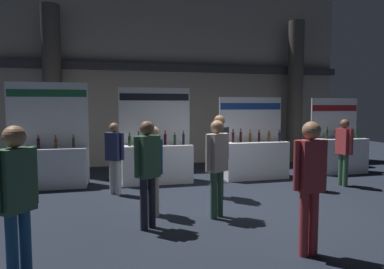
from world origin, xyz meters
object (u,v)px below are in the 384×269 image
visitor_1 (147,165)px  visitor_6 (17,194)px  visitor_8 (344,147)px  visitor_2 (310,177)px  visitor_9 (217,160)px  exhibitor_booth_2 (254,157)px  visitor_0 (115,152)px  exhibitor_booth_3 (339,153)px  trash_bin (319,178)px  visitor_7 (219,148)px  exhibitor_booth_0 (48,162)px  exhibitor_booth_1 (157,159)px  visitor_4 (154,163)px

visitor_1 → visitor_6: size_ratio=0.98×
visitor_8 → visitor_2: bearing=135.5°
visitor_9 → exhibitor_booth_2: bearing=-157.1°
visitor_0 → visitor_1: size_ratio=0.92×
visitor_2 → visitor_0: bearing=119.8°
exhibitor_booth_2 → exhibitor_booth_3: size_ratio=1.00×
exhibitor_booth_2 → trash_bin: bearing=-64.7°
trash_bin → visitor_7: visitor_7 is taller
visitor_0 → visitor_8: size_ratio=0.97×
exhibitor_booth_0 → visitor_7: bearing=-27.3°
exhibitor_booth_1 → visitor_8: size_ratio=1.48×
exhibitor_booth_0 → visitor_2: size_ratio=1.44×
exhibitor_booth_3 → visitor_8: bearing=-124.4°
exhibitor_booth_2 → visitor_8: (1.73, -1.43, 0.39)m
trash_bin → visitor_6: bearing=-152.5°
visitor_4 → visitor_9: bearing=-119.9°
exhibitor_booth_1 → exhibitor_booth_2: (2.69, -0.09, -0.02)m
visitor_4 → visitor_8: visitor_8 is taller
visitor_1 → visitor_8: size_ratio=1.06×
visitor_0 → visitor_9: visitor_9 is taller
visitor_0 → trash_bin: bearing=-151.3°
exhibitor_booth_1 → visitor_4: (-0.44, -2.66, 0.34)m
exhibitor_booth_1 → visitor_1: 3.42m
exhibitor_booth_0 → visitor_1: (2.01, -3.45, 0.43)m
trash_bin → visitor_8: bearing=20.6°
exhibitor_booth_1 → exhibitor_booth_2: 2.69m
visitor_1 → exhibitor_booth_3: bearing=-3.6°
exhibitor_booth_2 → exhibitor_booth_3: (2.77, 0.08, 0.01)m
visitor_7 → visitor_9: bearing=156.7°
exhibitor_booth_2 → trash_bin: exhibitor_booth_2 is taller
visitor_0 → visitor_6: 4.04m
visitor_2 → visitor_6: size_ratio=1.00×
visitor_0 → visitor_9: (1.70, -2.12, 0.08)m
exhibitor_booth_1 → exhibitor_booth_3: 5.46m
exhibitor_booth_1 → visitor_8: bearing=-19.0°
exhibitor_booth_0 → visitor_0: 1.93m
visitor_4 → visitor_2: bearing=-149.8°
visitor_2 → visitor_4: 2.81m
exhibitor_booth_1 → visitor_8: 4.69m
exhibitor_booth_3 → visitor_4: 6.47m
exhibitor_booth_3 → visitor_6: exhibitor_booth_3 is taller
exhibitor_booth_1 → visitor_4: size_ratio=1.52×
visitor_0 → visitor_1: bearing=140.4°
trash_bin → visitor_7: (-2.44, 0.05, 0.77)m
exhibitor_booth_0 → exhibitor_booth_2: (5.34, -0.21, -0.02)m
visitor_0 → visitor_4: (0.65, -1.70, -0.00)m
visitor_2 → visitor_7: 3.05m
exhibitor_booth_1 → trash_bin: size_ratio=3.83×
exhibitor_booth_1 → visitor_6: size_ratio=1.38×
exhibitor_booth_2 → visitor_1: size_ratio=1.27×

